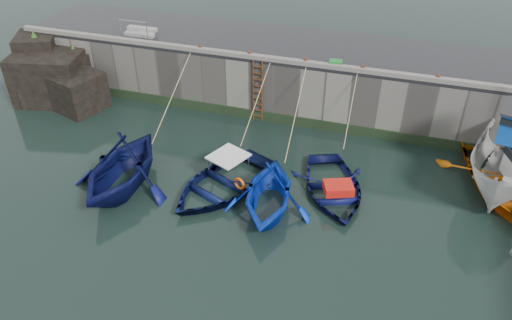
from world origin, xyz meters
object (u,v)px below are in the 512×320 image
(boat_near_blacktrim, at_px, (268,209))
(bollard_e, at_px, (438,78))
(ladder, at_px, (258,91))
(boat_near_white, at_px, (125,186))
(boat_near_blue, at_px, (221,188))
(bollard_b, at_px, (250,54))
(fish_crate, at_px, (336,63))
(bollard_c, at_px, (306,61))
(boat_far_white, at_px, (511,160))
(bollard_a, at_px, (200,48))
(boat_near_navy, at_px, (332,192))
(bollard_d, at_px, (363,68))

(boat_near_blacktrim, distance_m, bollard_e, 9.35)
(ladder, distance_m, boat_near_white, 7.85)
(boat_near_blue, distance_m, bollard_b, 6.94)
(fish_crate, xyz_separation_m, bollard_c, (-1.36, -0.15, -0.01))
(ladder, height_order, boat_near_blacktrim, ladder)
(boat_far_white, bearing_deg, bollard_b, -174.65)
(ladder, xyz_separation_m, fish_crate, (3.56, 0.49, 1.71))
(bollard_a, bearing_deg, boat_near_navy, -33.00)
(bollard_c, bearing_deg, ladder, -171.33)
(boat_near_navy, distance_m, boat_far_white, 7.29)
(bollard_b, bearing_deg, bollard_a, 180.00)
(bollard_e, bearing_deg, bollard_a, 180.00)
(bollard_a, distance_m, bollard_c, 5.20)
(boat_near_navy, distance_m, bollard_c, 6.41)
(boat_near_blacktrim, distance_m, fish_crate, 7.72)
(boat_near_blacktrim, distance_m, bollard_c, 7.49)
(ladder, relative_size, boat_near_navy, 0.70)
(boat_far_white, xyz_separation_m, bollard_c, (-9.07, 2.22, 2.13))
(boat_near_navy, xyz_separation_m, boat_far_white, (6.66, 2.72, 1.17))
(bollard_d, distance_m, bollard_e, 3.20)
(bollard_d, xyz_separation_m, bollard_e, (3.20, 0.00, 0.00))
(ladder, xyz_separation_m, bollard_b, (-0.50, 0.34, 1.71))
(boat_near_blue, bearing_deg, fish_crate, 84.88)
(fish_crate, distance_m, bollard_c, 1.37)
(ladder, bearing_deg, fish_crate, 7.80)
(boat_near_white, relative_size, bollard_d, 18.03)
(boat_near_blue, xyz_separation_m, bollard_c, (1.99, 6.07, 3.30))
(bollard_c, bearing_deg, bollard_d, 0.00)
(bollard_d, relative_size, bollard_e, 1.00)
(boat_near_white, xyz_separation_m, bollard_a, (0.62, 7.12, 3.30))
(boat_near_white, distance_m, bollard_c, 9.77)
(boat_near_blacktrim, xyz_separation_m, boat_far_white, (8.86, 4.50, 1.17))
(ladder, height_order, boat_near_navy, ladder)
(boat_near_navy, bearing_deg, bollard_b, 114.49)
(bollard_c, xyz_separation_m, bollard_d, (2.60, 0.00, 0.00))
(ladder, distance_m, bollard_e, 8.19)
(boat_far_white, xyz_separation_m, bollard_a, (-14.27, 2.22, 2.13))
(boat_near_white, relative_size, bollard_e, 18.03)
(ladder, bearing_deg, boat_near_blacktrim, -69.33)
(boat_near_navy, bearing_deg, boat_near_blue, 172.89)
(boat_near_white, distance_m, boat_near_blacktrim, 6.04)
(ladder, xyz_separation_m, bollard_d, (4.80, 0.34, 1.71))
(boat_near_blacktrim, distance_m, boat_near_navy, 2.83)
(boat_far_white, bearing_deg, bollard_d, 177.09)
(ladder, relative_size, boat_near_white, 0.63)
(ladder, distance_m, bollard_b, 1.81)
(boat_near_blacktrim, relative_size, boat_near_navy, 0.93)
(bollard_a, bearing_deg, bollard_b, 0.00)
(bollard_a, bearing_deg, bollard_c, 0.00)
(boat_near_navy, bearing_deg, bollard_d, 66.34)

